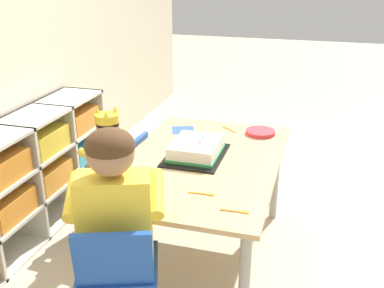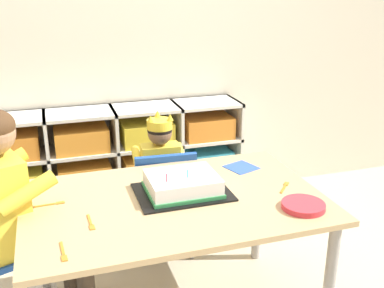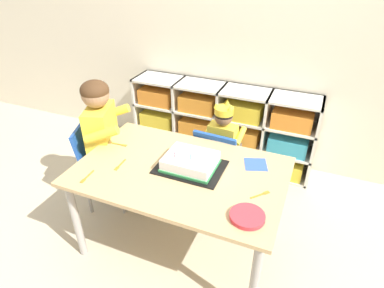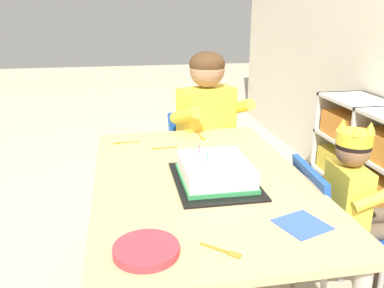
# 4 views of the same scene
# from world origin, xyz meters

# --- Properties ---
(ground) EXTENTS (16.00, 16.00, 0.00)m
(ground) POSITION_xyz_m (0.00, 0.00, 0.00)
(ground) COLOR beige
(storage_cubby_shelf) EXTENTS (1.69, 0.31, 0.75)m
(storage_cubby_shelf) POSITION_xyz_m (-0.09, 1.11, 0.38)
(storage_cubby_shelf) COLOR silver
(storage_cubby_shelf) RESTS_ON ground
(activity_table) EXTENTS (1.28, 0.82, 0.63)m
(activity_table) POSITION_xyz_m (0.00, 0.00, 0.56)
(activity_table) COLOR tan
(activity_table) RESTS_ON ground
(classroom_chair_blue) EXTENTS (0.37, 0.34, 0.67)m
(classroom_chair_blue) POSITION_xyz_m (0.08, 0.52, 0.40)
(classroom_chair_blue) COLOR #1E4CA8
(classroom_chair_blue) RESTS_ON ground
(child_with_crown) EXTENTS (0.31, 0.31, 0.84)m
(child_with_crown) POSITION_xyz_m (0.09, 0.63, 0.53)
(child_with_crown) COLOR yellow
(child_with_crown) RESTS_ON ground
(classroom_chair_adult_side) EXTENTS (0.43, 0.42, 0.69)m
(classroom_chair_adult_side) POSITION_xyz_m (-0.75, 0.16, 0.43)
(classroom_chair_adult_side) COLOR #1E4CA8
(classroom_chair_adult_side) RESTS_ON ground
(adult_helper_seated) EXTENTS (0.48, 0.46, 1.04)m
(adult_helper_seated) POSITION_xyz_m (-0.65, 0.20, 0.64)
(adult_helper_seated) COLOR yellow
(adult_helper_seated) RESTS_ON ground
(birthday_cake_on_tray) EXTENTS (0.41, 0.30, 0.12)m
(birthday_cake_on_tray) POSITION_xyz_m (0.05, 0.05, 0.66)
(birthday_cake_on_tray) COLOR black
(birthday_cake_on_tray) RESTS_ON activity_table
(paper_plate_stack) EXTENTS (0.18, 0.18, 0.02)m
(paper_plate_stack) POSITION_xyz_m (0.48, -0.25, 0.64)
(paper_plate_stack) COLOR #DB333D
(paper_plate_stack) RESTS_ON activity_table
(paper_napkin_square) EXTENTS (0.17, 0.17, 0.00)m
(paper_napkin_square) POSITION_xyz_m (0.41, 0.23, 0.63)
(paper_napkin_square) COLOR #3356B7
(paper_napkin_square) RESTS_ON activity_table
(fork_near_cake_tray) EXTENTS (0.09, 0.10, 0.00)m
(fork_near_cake_tray) POSITION_xyz_m (0.51, -0.04, 0.63)
(fork_near_cake_tray) COLOR orange
(fork_near_cake_tray) RESTS_ON activity_table
(fork_at_table_front_edge) EXTENTS (0.02, 0.12, 0.00)m
(fork_at_table_front_edge) POSITION_xyz_m (-0.37, -0.11, 0.63)
(fork_at_table_front_edge) COLOR orange
(fork_at_table_front_edge) RESTS_ON activity_table
(fork_beside_plate_stack) EXTENTS (0.12, 0.02, 0.00)m
(fork_beside_plate_stack) POSITION_xyz_m (-0.50, 0.11, 0.63)
(fork_beside_plate_stack) COLOR orange
(fork_beside_plate_stack) RESTS_ON activity_table
(fork_by_napkin) EXTENTS (0.02, 0.13, 0.00)m
(fork_by_napkin) POSITION_xyz_m (-0.48, -0.29, 0.63)
(fork_by_napkin) COLOR orange
(fork_by_napkin) RESTS_ON activity_table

